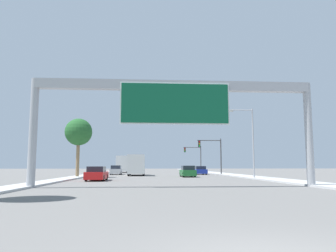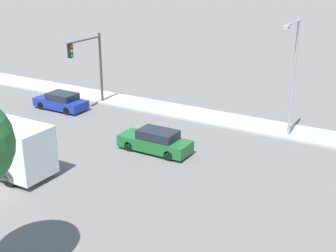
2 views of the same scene
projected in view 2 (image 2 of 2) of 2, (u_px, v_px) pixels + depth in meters
sidewalk_right at (13, 81)px, 46.60m from camera, size 3.00×120.00×0.15m
car_far_left at (156, 141)px, 29.84m from camera, size 1.73×4.77×1.49m
car_near_left at (61, 102)px, 38.04m from camera, size 1.84×4.47×1.41m
traffic_light_near_intersection at (90, 59)px, 37.69m from camera, size 3.99×0.32×5.92m
street_lamp_right at (293, 69)px, 30.47m from camera, size 2.97×0.28×8.13m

